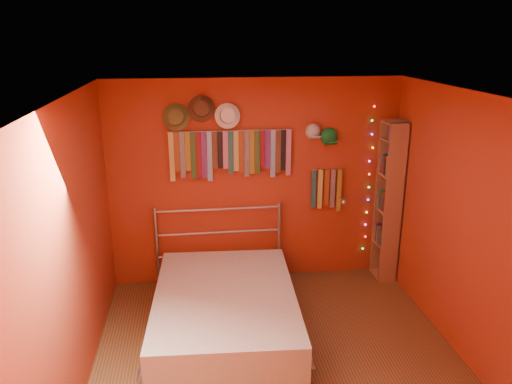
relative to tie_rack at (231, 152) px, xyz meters
name	(u,v)px	position (x,y,z in m)	size (l,w,h in m)	color
ground	(279,360)	(0.30, -1.68, -1.66)	(3.50, 3.50, 0.00)	brown
back_wall	(255,183)	(0.30, 0.07, -0.41)	(3.50, 0.02, 2.50)	maroon
right_wall	(467,230)	(2.05, -1.68, -0.41)	(0.02, 3.50, 2.50)	maroon
left_wall	(75,250)	(-1.45, -1.68, -0.41)	(0.02, 3.50, 2.50)	maroon
ceiling	(283,96)	(0.30, -1.68, 0.84)	(3.50, 3.50, 0.02)	white
tie_rack	(231,152)	(0.00, 0.00, 0.00)	(1.45, 0.03, 0.59)	#A7A7AC
small_tie_rack	(327,188)	(1.17, 0.00, -0.49)	(0.40, 0.03, 0.55)	#A7A7AC
fedora_olive	(176,117)	(-0.61, -0.03, 0.43)	(0.31, 0.17, 0.31)	brown
fedora_brown	(201,109)	(-0.32, -0.03, 0.52)	(0.30, 0.17, 0.30)	#4F2F1C
fedora_white	(228,116)	(-0.03, -0.03, 0.43)	(0.29, 0.16, 0.29)	white
cap_white	(313,131)	(0.98, 0.01, 0.22)	(0.18, 0.23, 0.18)	silver
cap_green	(329,137)	(1.18, 0.01, 0.15)	(0.19, 0.24, 0.19)	#1B7A30
fairy_lights	(369,181)	(1.71, 0.03, -0.42)	(0.06, 0.02, 1.86)	#FF3333
reading_lamp	(343,201)	(1.34, -0.16, -0.61)	(0.07, 0.29, 0.08)	#A7A7AC
bookshelf	(392,201)	(1.96, -0.15, -0.64)	(0.25, 0.34, 2.00)	#906141
bed	(225,309)	(-0.17, -1.10, -1.42)	(1.64, 2.14, 1.02)	#A7A7AC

